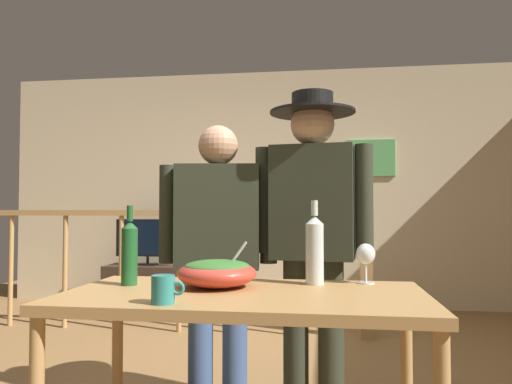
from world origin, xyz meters
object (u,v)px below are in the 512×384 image
at_px(wine_bottle_green, 129,252).
at_px(framed_picture, 371,158).
at_px(mug_teal, 164,289).
at_px(serving_table, 244,312).
at_px(wine_bottle_clear, 315,249).
at_px(wine_glass, 366,256).
at_px(tv_console, 147,286).
at_px(person_standing_left, 218,243).
at_px(salad_bowl, 217,272).
at_px(person_standing_right, 313,222).
at_px(stair_railing, 207,252).
at_px(flat_screen_tv, 147,238).

bearing_deg(wine_bottle_green, framed_picture, 69.20).
distance_m(framed_picture, mug_teal, 4.07).
height_order(serving_table, wine_bottle_green, wine_bottle_green).
height_order(wine_bottle_clear, mug_teal, wine_bottle_clear).
height_order(framed_picture, wine_glass, framed_picture).
bearing_deg(tv_console, serving_table, -63.69).
xyz_separation_m(wine_glass, person_standing_left, (-0.73, 0.37, 0.02)).
bearing_deg(salad_bowl, tv_console, 115.11).
bearing_deg(person_standing_right, wine_bottle_clear, 99.27).
bearing_deg(mug_teal, framed_picture, 74.81).
bearing_deg(framed_picture, wine_bottle_clear, -99.27).
relative_size(wine_glass, person_standing_right, 0.10).
relative_size(framed_picture, mug_teal, 4.49).
bearing_deg(salad_bowl, person_standing_right, 55.86).
height_order(stair_railing, wine_bottle_green, stair_railing).
relative_size(framed_picture, tv_console, 0.58).
height_order(framed_picture, wine_bottle_clear, framed_picture).
bearing_deg(serving_table, tv_console, 116.31).
height_order(stair_railing, person_standing_right, person_standing_right).
relative_size(tv_console, wine_bottle_clear, 2.52).
bearing_deg(flat_screen_tv, person_standing_left, -62.15).
height_order(wine_glass, person_standing_right, person_standing_right).
bearing_deg(flat_screen_tv, stair_railing, -45.87).
distance_m(serving_table, person_standing_right, 0.77).
bearing_deg(person_standing_left, framed_picture, -116.89).
bearing_deg(stair_railing, wine_bottle_green, -84.65).
xyz_separation_m(framed_picture, wine_bottle_clear, (-0.55, -3.34, -0.73)).
xyz_separation_m(stair_railing, wine_bottle_clear, (0.98, -2.09, 0.21)).
bearing_deg(stair_railing, salad_bowl, -75.21).
bearing_deg(wine_glass, person_standing_right, 122.63).
bearing_deg(stair_railing, mug_teal, -79.41).
bearing_deg(framed_picture, flat_screen_tv, -172.46).
xyz_separation_m(stair_railing, mug_teal, (0.48, -2.58, 0.10)).
bearing_deg(tv_console, wine_glass, -54.91).
bearing_deg(stair_railing, wine_glass, -59.45).
bearing_deg(wine_bottle_clear, serving_table, -139.59).
bearing_deg(wine_bottle_clear, framed_picture, 80.73).
xyz_separation_m(serving_table, wine_glass, (0.48, 0.28, 0.20)).
xyz_separation_m(serving_table, mug_teal, (-0.23, -0.27, 0.13)).
distance_m(framed_picture, tv_console, 2.83).
relative_size(serving_table, mug_teal, 12.02).
bearing_deg(tv_console, flat_screen_tv, -90.00).
bearing_deg(mug_teal, person_standing_right, 62.45).
relative_size(person_standing_left, person_standing_right, 0.91).
bearing_deg(salad_bowl, wine_glass, 17.22).
bearing_deg(tv_console, person_standing_right, -54.58).
relative_size(stair_railing, wine_bottle_clear, 10.83).
xyz_separation_m(framed_picture, wine_glass, (-0.33, -3.29, -0.76)).
distance_m(stair_railing, tv_console, 1.41).
height_order(stair_railing, person_standing_left, person_standing_left).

